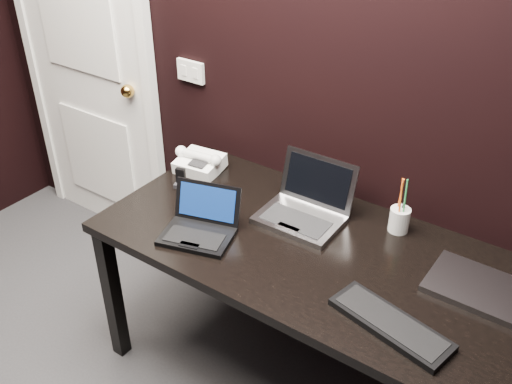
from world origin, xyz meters
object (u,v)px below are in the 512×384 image
Objects in this scene: closed_laptop at (479,288)px; door at (86,58)px; mobile_phone at (181,180)px; netbook at (200,226)px; ext_keyboard at (390,324)px; desk at (315,264)px; pen_cup at (399,219)px; desk_phone at (200,162)px; silver_laptop at (304,209)px.

door is at bearing 173.22° from closed_laptop.
mobile_phone reaches higher than closed_laptop.
netbook reaches higher than mobile_phone.
door is 5.10× the size of ext_keyboard.
door is 2.14m from ext_keyboard.
desk is at bearing -12.82° from door.
desk is at bearing 23.53° from netbook.
pen_cup is at bearing 54.04° from desk.
ext_keyboard is 1.24× the size of closed_laptop.
desk_phone is at bearing 159.80° from ext_keyboard.
netbook reaches higher than desk_phone.
pen_cup is (0.62, 0.46, 0.02)m from netbook.
mobile_phone reaches higher than ext_keyboard.
desk is 19.65× the size of mobile_phone.
pen_cup is at bearing 110.53° from ext_keyboard.
netbook is 0.81m from ext_keyboard.
desk is 0.72m from mobile_phone.
desk is 0.76m from desk_phone.
silver_laptop reaches higher than ext_keyboard.
door is 9.18× the size of pen_cup.
ext_keyboard is (0.81, -0.04, -0.02)m from netbook.
silver_laptop is 1.42× the size of pen_cup.
desk is 5.23× the size of netbook.
desk_phone reaches higher than mobile_phone.
silver_laptop is (1.51, -0.23, -0.26)m from door.
silver_laptop is 0.65m from ext_keyboard.
pen_cup reaches higher than desk.
pen_cup reaches higher than mobile_phone.
silver_laptop is 0.58m from mobile_phone.
mobile_phone is (-1.10, 0.26, 0.02)m from ext_keyboard.
silver_laptop is at bearing -158.70° from pen_cup.
door is 1.03m from mobile_phone.
ext_keyboard is at bearing -20.20° from desk_phone.
pen_cup is at bearing 155.04° from closed_laptop.
desk is 6.98× the size of desk_phone.
door is 1.38m from netbook.
door is 24.73× the size of mobile_phone.
netbook is 1.34× the size of desk_phone.
netbook is at bearing -50.13° from desk_phone.
pen_cup is at bearing 14.70° from mobile_phone.
closed_laptop is (0.18, 0.33, -0.00)m from ext_keyboard.
desk is at bearing 150.94° from ext_keyboard.
closed_laptop is 1.39× the size of desk_phone.
desk is (1.65, -0.38, -0.38)m from door.
ext_keyboard reaches higher than closed_laptop.
netbook is 0.49m from desk_phone.
silver_laptop is at bearing 145.74° from ext_keyboard.
pen_cup is at bearing 5.28° from desk_phone.
mobile_phone is (-1.28, -0.07, 0.02)m from closed_laptop.
door is 0.97m from desk_phone.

